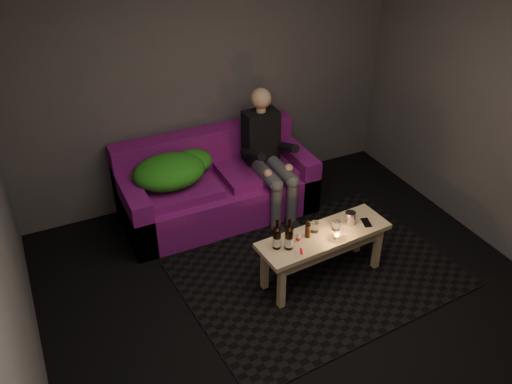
% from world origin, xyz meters
% --- Properties ---
extents(floor, '(4.50, 4.50, 0.00)m').
position_xyz_m(floor, '(0.00, 0.00, 0.00)').
color(floor, black).
rests_on(floor, ground).
extents(room, '(4.50, 4.50, 4.50)m').
position_xyz_m(room, '(0.00, 0.47, 1.64)').
color(room, silver).
rests_on(room, ground).
extents(rug, '(2.44, 1.86, 0.01)m').
position_xyz_m(rug, '(0.31, 0.54, 0.01)').
color(rug, black).
rests_on(rug, floor).
extents(sofa, '(1.89, 0.85, 0.81)m').
position_xyz_m(sofa, '(-0.13, 1.82, 0.29)').
color(sofa, '#620D58').
rests_on(sofa, floor).
extents(green_blanket, '(0.83, 0.57, 0.28)m').
position_xyz_m(green_blanket, '(-0.56, 1.81, 0.61)').
color(green_blanket, '#247B16').
rests_on(green_blanket, sofa).
extents(person, '(0.34, 0.78, 1.26)m').
position_xyz_m(person, '(0.37, 1.66, 0.65)').
color(person, black).
rests_on(person, sofa).
extents(coffee_table, '(1.18, 0.46, 0.47)m').
position_xyz_m(coffee_table, '(0.31, 0.49, 0.39)').
color(coffee_table, tan).
rests_on(coffee_table, rug).
extents(beer_bottle_a, '(0.07, 0.07, 0.27)m').
position_xyz_m(beer_bottle_a, '(-0.13, 0.50, 0.57)').
color(beer_bottle_a, black).
rests_on(beer_bottle_a, coffee_table).
extents(beer_bottle_b, '(0.07, 0.07, 0.28)m').
position_xyz_m(beer_bottle_b, '(-0.05, 0.45, 0.58)').
color(beer_bottle_b, black).
rests_on(beer_bottle_b, coffee_table).
extents(salt_shaker, '(0.04, 0.04, 0.08)m').
position_xyz_m(salt_shaker, '(0.07, 0.50, 0.51)').
color(salt_shaker, silver).
rests_on(salt_shaker, coffee_table).
extents(pepper_mill, '(0.05, 0.05, 0.12)m').
position_xyz_m(pepper_mill, '(0.17, 0.52, 0.54)').
color(pepper_mill, black).
rests_on(pepper_mill, coffee_table).
extents(tumbler_back, '(0.09, 0.09, 0.09)m').
position_xyz_m(tumbler_back, '(0.25, 0.56, 0.52)').
color(tumbler_back, white).
rests_on(tumbler_back, coffee_table).
extents(tealight, '(0.06, 0.06, 0.05)m').
position_xyz_m(tealight, '(0.37, 0.39, 0.50)').
color(tealight, white).
rests_on(tealight, coffee_table).
extents(tumbler_front, '(0.08, 0.08, 0.09)m').
position_xyz_m(tumbler_front, '(0.43, 0.50, 0.52)').
color(tumbler_front, white).
rests_on(tumbler_front, coffee_table).
extents(steel_cup, '(0.12, 0.12, 0.12)m').
position_xyz_m(steel_cup, '(0.58, 0.51, 0.53)').
color(steel_cup, silver).
rests_on(steel_cup, coffee_table).
extents(smartphone, '(0.10, 0.14, 0.01)m').
position_xyz_m(smartphone, '(0.72, 0.47, 0.48)').
color(smartphone, black).
rests_on(smartphone, coffee_table).
extents(red_lighter, '(0.04, 0.07, 0.01)m').
position_xyz_m(red_lighter, '(0.02, 0.37, 0.48)').
color(red_lighter, red).
rests_on(red_lighter, coffee_table).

